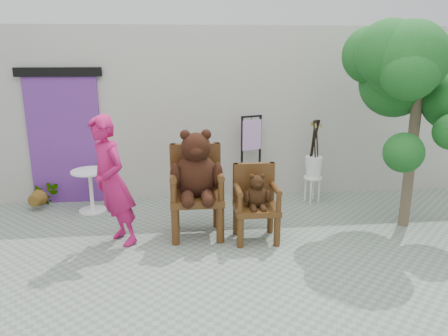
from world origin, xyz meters
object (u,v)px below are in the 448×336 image
object	(u,v)px
cafe_table	(91,186)
person	(112,182)
chair_small	(256,198)
display_stand	(251,168)
stool_bucket	(313,166)
chair_big	(196,176)
tree	(403,74)

from	to	relation	value
cafe_table	person	bearing A→B (deg)	-67.29
chair_small	person	xyz separation A→B (m)	(-1.94, -0.01, 0.29)
display_stand	stool_bucket	distance (m)	1.09
chair_big	cafe_table	size ratio (longest dim) A/B	2.20
stool_bucket	chair_big	bearing A→B (deg)	-149.62
tree	display_stand	bearing A→B (deg)	143.25
display_stand	stool_bucket	bearing A→B (deg)	-31.60
chair_small	stool_bucket	size ratio (longest dim) A/B	0.73
chair_big	person	bearing A→B (deg)	-169.17
chair_small	person	size ratio (longest dim) A/B	0.59
chair_big	stool_bucket	distance (m)	2.42
chair_big	chair_small	world-z (taller)	chair_big
chair_big	cafe_table	bearing A→B (deg)	146.26
chair_small	person	world-z (taller)	person
chair_small	tree	distance (m)	2.67
stool_bucket	display_stand	bearing A→B (deg)	168.60
chair_big	stool_bucket	size ratio (longest dim) A/B	1.07
display_stand	tree	distance (m)	2.89
chair_big	tree	xyz separation A→B (m)	(2.90, 0.03, 1.39)
person	cafe_table	xyz separation A→B (m)	(-0.56, 1.35, -0.46)
cafe_table	display_stand	size ratio (longest dim) A/B	0.47
chair_small	tree	bearing A→B (deg)	6.51
display_stand	cafe_table	bearing A→B (deg)	166.22
chair_small	display_stand	bearing A→B (deg)	83.03
person	tree	bearing A→B (deg)	56.70
chair_small	cafe_table	world-z (taller)	chair_small
chair_big	person	world-z (taller)	person
person	stool_bucket	bearing A→B (deg)	77.34
display_stand	stool_bucket	world-z (taller)	display_stand
person	stool_bucket	world-z (taller)	person
stool_bucket	tree	world-z (taller)	tree
chair_small	stool_bucket	bearing A→B (deg)	48.51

